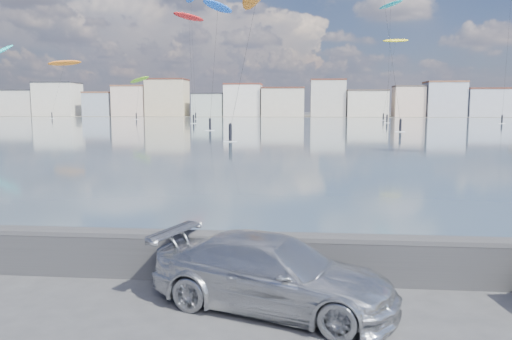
% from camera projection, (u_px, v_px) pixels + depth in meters
% --- Properties ---
extents(ground, '(700.00, 700.00, 0.00)m').
position_uv_depth(ground, '(170.00, 337.00, 7.98)').
color(ground, '#333335').
rests_on(ground, ground).
extents(bay_water, '(500.00, 177.00, 0.00)m').
position_uv_depth(bay_water, '(293.00, 126.00, 98.33)').
color(bay_water, '#304351').
rests_on(bay_water, ground).
extents(far_shore_strip, '(500.00, 60.00, 0.00)m').
position_uv_depth(far_shore_strip, '(299.00, 116.00, 205.48)').
color(far_shore_strip, '#4C473D').
rests_on(far_shore_strip, ground).
extents(seawall, '(400.00, 0.36, 1.08)m').
position_uv_depth(seawall, '(203.00, 253.00, 10.57)').
color(seawall, '#28282B').
rests_on(seawall, ground).
extents(far_buildings, '(240.79, 13.26, 14.60)m').
position_uv_depth(far_buildings, '(302.00, 101.00, 190.77)').
color(far_buildings, beige).
rests_on(far_buildings, ground).
extents(car_silver, '(4.89, 3.22, 1.32)m').
position_uv_depth(car_silver, '(273.00, 273.00, 9.04)').
color(car_silver, silver).
rests_on(car_silver, ground).
extents(kitesurfer_0, '(5.70, 16.52, 22.05)m').
position_uv_depth(kitesurfer_0, '(218.00, 9.00, 86.56)').
color(kitesurfer_0, blue).
rests_on(kitesurfer_0, ground).
extents(kitesurfer_1, '(8.69, 15.84, 13.45)m').
position_uv_depth(kitesurfer_1, '(139.00, 80.00, 155.01)').
color(kitesurfer_1, '#8CD826').
rests_on(kitesurfer_1, ground).
extents(kitesurfer_2, '(8.91, 10.68, 23.26)m').
position_uv_depth(kitesurfer_2, '(395.00, 42.00, 141.07)').
color(kitesurfer_2, yellow).
rests_on(kitesurfer_2, ground).
extents(kitesurfer_10, '(8.54, 17.74, 26.75)m').
position_uv_depth(kitesurfer_10, '(189.00, 18.00, 121.18)').
color(kitesurfer_10, red).
rests_on(kitesurfer_10, ground).
extents(kitesurfer_11, '(11.20, 14.97, 19.89)m').
position_uv_depth(kitesurfer_11, '(64.00, 63.00, 167.53)').
color(kitesurfer_11, orange).
rests_on(kitesurfer_11, ground).
extents(kitesurfer_14, '(6.52, 18.53, 29.70)m').
position_uv_depth(kitesurfer_14, '(391.00, 6.00, 122.98)').
color(kitesurfer_14, '#19BFBF').
rests_on(kitesurfer_14, ground).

